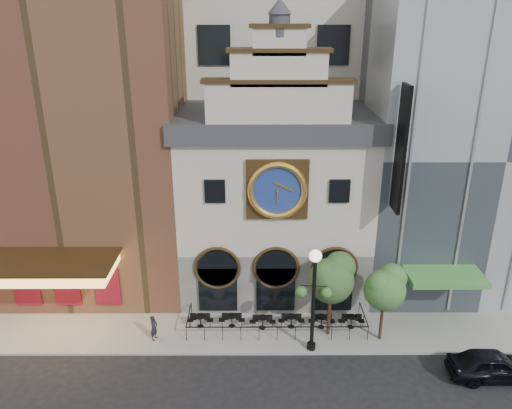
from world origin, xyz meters
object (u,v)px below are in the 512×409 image
object	(u,v)px
bistro_0	(200,320)
bistro_1	(232,320)
bistro_3	(291,320)
bistro_4	(321,321)
bistro_2	(262,321)
lamppost	(314,290)
tree_left	(332,277)
bistro_5	(351,321)
tree_right	(386,287)
car_right	(493,365)
pedestrian	(154,328)

from	to	relation	value
bistro_0	bistro_1	bearing A→B (deg)	0.52
bistro_3	bistro_4	xyz separation A→B (m)	(1.83, -0.05, 0.00)
bistro_2	bistro_0	bearing A→B (deg)	177.49
bistro_2	bistro_4	xyz separation A→B (m)	(3.59, 0.05, 0.00)
bistro_1	lamppost	bearing A→B (deg)	-25.27
bistro_4	tree_left	distance (m)	3.46
bistro_3	lamppost	size ratio (longest dim) A/B	0.25
bistro_5	tree_right	distance (m)	3.54
bistro_0	bistro_3	size ratio (longest dim) A/B	1.00
bistro_1	tree_right	xyz separation A→B (m)	(8.80, -1.21, 3.00)
bistro_5	car_right	world-z (taller)	car_right
bistro_1	bistro_4	world-z (taller)	same
bistro_1	bistro_3	bearing A→B (deg)	-1.33
pedestrian	bistro_3	bearing A→B (deg)	-62.91
tree_left	tree_right	distance (m)	3.04
tree_left	pedestrian	bearing A→B (deg)	-177.13
bistro_3	lamppost	distance (m)	4.12
bistro_3	pedestrian	size ratio (longest dim) A/B	1.00
bistro_4	tree_left	bearing A→B (deg)	-59.68
tree_left	bistro_1	bearing A→B (deg)	172.61
bistro_2	bistro_5	bearing A→B (deg)	0.54
bistro_0	tree_right	distance (m)	11.20
bistro_3	tree_left	bearing A→B (deg)	-16.99
bistro_2	tree_left	xyz separation A→B (m)	(3.95, -0.57, 3.39)
bistro_4	bistro_3	bearing A→B (deg)	178.56
bistro_3	tree_right	bearing A→B (deg)	-12.25
bistro_5	tree_right	bearing A→B (deg)	-35.06
bistro_0	bistro_1	xyz separation A→B (m)	(1.92, 0.02, 0.00)
tree_right	bistro_2	bearing A→B (deg)	171.60
bistro_1	tree_left	size ratio (longest dim) A/B	0.30
bistro_0	bistro_1	size ratio (longest dim) A/B	1.00
bistro_4	bistro_5	bearing A→B (deg)	-0.10
bistro_0	pedestrian	xyz separation A→B (m)	(-2.56, -1.25, 0.33)
bistro_2	tree_right	bearing A→B (deg)	-8.40
bistro_3	bistro_4	bearing A→B (deg)	-1.44
pedestrian	bistro_1	bearing A→B (deg)	-55.41
bistro_0	bistro_1	world-z (taller)	same
car_right	tree_right	size ratio (longest dim) A/B	0.99
bistro_4	car_right	size ratio (longest dim) A/B	0.34
bistro_0	pedestrian	size ratio (longest dim) A/B	1.00
car_right	tree_right	bearing A→B (deg)	57.86
pedestrian	tree_left	xyz separation A→B (m)	(10.30, 0.52, 3.06)
bistro_0	bistro_2	xyz separation A→B (m)	(3.79, -0.17, 0.00)
bistro_0	car_right	xyz separation A→B (m)	(15.86, -4.42, 0.18)
bistro_1	bistro_3	size ratio (longest dim) A/B	1.00
tree_left	tree_right	xyz separation A→B (m)	(2.98, -0.45, -0.38)
bistro_3	lamppost	bearing A→B (deg)	-64.63
bistro_5	lamppost	size ratio (longest dim) A/B	0.25
car_right	tree_right	world-z (taller)	tree_right
bistro_2	bistro_3	xyz separation A→B (m)	(1.76, 0.10, 0.00)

